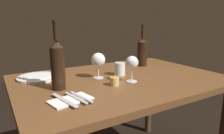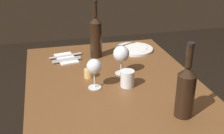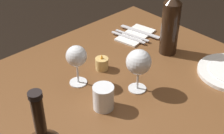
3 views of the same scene
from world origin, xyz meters
TOP-DOWN VIEW (x-y plane):
  - dining_table at (0.00, 0.00)m, footprint 1.30×0.90m
  - wine_glass_left at (0.13, -0.07)m, footprint 0.09×0.09m
  - wine_glass_right at (-0.01, 0.11)m, footprint 0.08×0.08m
  - wine_bottle_second at (0.41, 0.02)m, footprint 0.07×0.07m
  - water_tumbler at (-0.03, -0.06)m, footprint 0.07×0.07m
  - votive_candle at (0.12, 0.12)m, footprint 0.05×0.05m
  - folded_napkin at (0.41, 0.21)m, footprint 0.21×0.14m
  - fork_inner at (0.39, 0.21)m, footprint 0.05×0.18m
  - fork_outer at (0.36, 0.21)m, footprint 0.05×0.18m
  - table_knife at (0.44, 0.21)m, footprint 0.06×0.21m

SIDE VIEW (x-z plane):
  - dining_table at x=0.00m, z-range 0.28..1.02m
  - folded_napkin at x=0.41m, z-range 0.74..0.75m
  - fork_inner at x=0.39m, z-range 0.75..0.75m
  - fork_outer at x=0.36m, z-range 0.75..0.75m
  - table_knife at x=0.44m, z-range 0.75..0.75m
  - votive_candle at x=0.12m, z-range 0.73..0.80m
  - water_tumbler at x=-0.03m, z-range 0.74..0.82m
  - wine_glass_right at x=-0.01m, z-range 0.78..0.93m
  - wine_glass_left at x=0.13m, z-range 0.77..0.94m
  - wine_bottle_second at x=0.41m, z-range 0.70..1.06m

